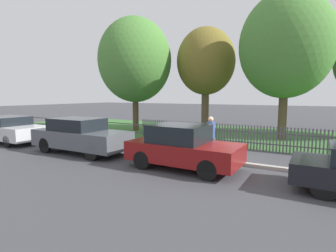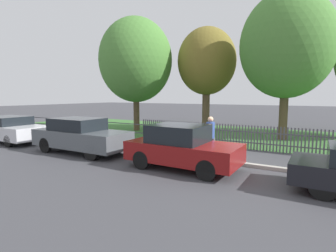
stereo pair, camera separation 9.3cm
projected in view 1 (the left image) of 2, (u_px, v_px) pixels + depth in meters
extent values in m
plane|color=#424247|center=(215.00, 163.00, 9.60)|extent=(120.00, 120.00, 0.00)
cube|color=#B2ADA3|center=(216.00, 161.00, 9.68)|extent=(38.24, 0.20, 0.12)
cube|color=#3D7033|center=(256.00, 136.00, 15.92)|extent=(38.24, 8.47, 0.01)
cube|color=#4C4C51|center=(238.00, 142.00, 12.24)|extent=(38.24, 0.03, 0.05)
cube|color=#4C4C51|center=(238.00, 131.00, 12.18)|extent=(38.24, 0.03, 0.05)
cube|color=#4C4C51|center=(143.00, 129.00, 14.82)|extent=(0.06, 0.03, 1.12)
cube|color=#4C4C51|center=(145.00, 129.00, 14.75)|extent=(0.06, 0.03, 1.12)
cube|color=#4C4C51|center=(147.00, 129.00, 14.68)|extent=(0.06, 0.03, 1.12)
cube|color=#4C4C51|center=(149.00, 130.00, 14.62)|extent=(0.06, 0.03, 1.12)
cube|color=#4C4C51|center=(151.00, 130.00, 14.55)|extent=(0.06, 0.03, 1.12)
cube|color=#4C4C51|center=(153.00, 130.00, 14.48)|extent=(0.06, 0.03, 1.12)
cube|color=#4C4C51|center=(155.00, 130.00, 14.42)|extent=(0.06, 0.03, 1.12)
cube|color=#4C4C51|center=(157.00, 130.00, 14.35)|extent=(0.06, 0.03, 1.12)
cube|color=#4C4C51|center=(159.00, 130.00, 14.29)|extent=(0.06, 0.03, 1.12)
cube|color=#4C4C51|center=(162.00, 131.00, 14.22)|extent=(0.06, 0.03, 1.12)
cube|color=#4C4C51|center=(164.00, 131.00, 14.15)|extent=(0.06, 0.03, 1.12)
cube|color=#4C4C51|center=(166.00, 131.00, 14.09)|extent=(0.06, 0.03, 1.12)
cube|color=#4C4C51|center=(168.00, 131.00, 14.02)|extent=(0.06, 0.03, 1.12)
cube|color=#4C4C51|center=(170.00, 131.00, 13.95)|extent=(0.06, 0.03, 1.12)
cube|color=#4C4C51|center=(173.00, 131.00, 13.89)|extent=(0.06, 0.03, 1.12)
cube|color=#4C4C51|center=(175.00, 132.00, 13.82)|extent=(0.06, 0.03, 1.12)
cube|color=#4C4C51|center=(177.00, 132.00, 13.75)|extent=(0.06, 0.03, 1.12)
cube|color=#4C4C51|center=(179.00, 132.00, 13.69)|extent=(0.06, 0.03, 1.12)
cube|color=#4C4C51|center=(182.00, 132.00, 13.62)|extent=(0.06, 0.03, 1.12)
cube|color=#4C4C51|center=(184.00, 132.00, 13.55)|extent=(0.06, 0.03, 1.12)
cube|color=#4C4C51|center=(186.00, 132.00, 13.49)|extent=(0.06, 0.03, 1.12)
cube|color=#4C4C51|center=(189.00, 133.00, 13.42)|extent=(0.06, 0.03, 1.12)
cube|color=#4C4C51|center=(191.00, 133.00, 13.35)|extent=(0.06, 0.03, 1.12)
cube|color=#4C4C51|center=(194.00, 133.00, 13.29)|extent=(0.06, 0.03, 1.12)
cube|color=#4C4C51|center=(196.00, 133.00, 13.22)|extent=(0.06, 0.03, 1.12)
cube|color=#4C4C51|center=(199.00, 133.00, 13.16)|extent=(0.06, 0.03, 1.12)
cube|color=#4C4C51|center=(201.00, 134.00, 13.09)|extent=(0.06, 0.03, 1.12)
cube|color=#4C4C51|center=(204.00, 134.00, 13.02)|extent=(0.06, 0.03, 1.12)
cube|color=#4C4C51|center=(206.00, 134.00, 12.96)|extent=(0.06, 0.03, 1.12)
cube|color=#4C4C51|center=(209.00, 134.00, 12.89)|extent=(0.06, 0.03, 1.12)
cube|color=#4C4C51|center=(211.00, 134.00, 12.82)|extent=(0.06, 0.03, 1.12)
cube|color=#4C4C51|center=(214.00, 135.00, 12.76)|extent=(0.06, 0.03, 1.12)
cube|color=#4C4C51|center=(217.00, 135.00, 12.69)|extent=(0.06, 0.03, 1.12)
cube|color=#4C4C51|center=(219.00, 135.00, 12.62)|extent=(0.06, 0.03, 1.12)
cube|color=#4C4C51|center=(222.00, 135.00, 12.56)|extent=(0.06, 0.03, 1.12)
cube|color=#4C4C51|center=(225.00, 135.00, 12.49)|extent=(0.06, 0.03, 1.12)
cube|color=#4C4C51|center=(228.00, 136.00, 12.42)|extent=(0.06, 0.03, 1.12)
cube|color=#4C4C51|center=(231.00, 136.00, 12.36)|extent=(0.06, 0.03, 1.12)
cube|color=#4C4C51|center=(233.00, 136.00, 12.29)|extent=(0.06, 0.03, 1.12)
cube|color=#4C4C51|center=(236.00, 136.00, 12.22)|extent=(0.06, 0.03, 1.12)
cube|color=#4C4C51|center=(239.00, 137.00, 12.16)|extent=(0.06, 0.03, 1.12)
cube|color=#4C4C51|center=(242.00, 137.00, 12.09)|extent=(0.06, 0.03, 1.12)
cube|color=#4C4C51|center=(245.00, 137.00, 12.03)|extent=(0.06, 0.03, 1.12)
cube|color=#4C4C51|center=(248.00, 137.00, 11.96)|extent=(0.06, 0.03, 1.12)
cube|color=#4C4C51|center=(251.00, 137.00, 11.89)|extent=(0.06, 0.03, 1.12)
cube|color=#4C4C51|center=(254.00, 138.00, 11.83)|extent=(0.06, 0.03, 1.12)
cube|color=#4C4C51|center=(257.00, 138.00, 11.76)|extent=(0.06, 0.03, 1.12)
cube|color=#4C4C51|center=(260.00, 138.00, 11.69)|extent=(0.06, 0.03, 1.12)
cube|color=#4C4C51|center=(264.00, 138.00, 11.63)|extent=(0.06, 0.03, 1.12)
cube|color=#4C4C51|center=(267.00, 139.00, 11.56)|extent=(0.06, 0.03, 1.12)
cube|color=#4C4C51|center=(270.00, 139.00, 11.49)|extent=(0.06, 0.03, 1.12)
cube|color=#4C4C51|center=(273.00, 139.00, 11.43)|extent=(0.06, 0.03, 1.12)
cube|color=#4C4C51|center=(277.00, 139.00, 11.36)|extent=(0.06, 0.03, 1.12)
cube|color=#4C4C51|center=(280.00, 140.00, 11.29)|extent=(0.06, 0.03, 1.12)
cube|color=#4C4C51|center=(284.00, 140.00, 11.23)|extent=(0.06, 0.03, 1.12)
cube|color=#4C4C51|center=(287.00, 140.00, 11.16)|extent=(0.06, 0.03, 1.12)
cube|color=#4C4C51|center=(290.00, 140.00, 11.10)|extent=(0.06, 0.03, 1.12)
cube|color=#4C4C51|center=(294.00, 141.00, 11.03)|extent=(0.06, 0.03, 1.12)
cube|color=#4C4C51|center=(298.00, 141.00, 10.96)|extent=(0.06, 0.03, 1.12)
cube|color=#4C4C51|center=(301.00, 141.00, 10.90)|extent=(0.06, 0.03, 1.12)
cube|color=#4C4C51|center=(305.00, 142.00, 10.83)|extent=(0.06, 0.03, 1.12)
cube|color=#4C4C51|center=(309.00, 142.00, 10.76)|extent=(0.06, 0.03, 1.12)
cube|color=#4C4C51|center=(312.00, 142.00, 10.70)|extent=(0.06, 0.03, 1.12)
cube|color=#4C4C51|center=(316.00, 142.00, 10.63)|extent=(0.06, 0.03, 1.12)
cube|color=#4C4C51|center=(320.00, 143.00, 10.56)|extent=(0.06, 0.03, 1.12)
cube|color=#4C4C51|center=(324.00, 143.00, 10.50)|extent=(0.06, 0.03, 1.12)
cube|color=#4C4C51|center=(328.00, 143.00, 10.43)|extent=(0.06, 0.03, 1.12)
cube|color=#4C4C51|center=(332.00, 144.00, 10.36)|extent=(0.06, 0.03, 1.12)
cube|color=#4C4C51|center=(336.00, 144.00, 10.30)|extent=(0.06, 0.03, 1.12)
cube|color=silver|center=(9.00, 131.00, 13.77)|extent=(4.41, 1.91, 0.66)
cube|color=black|center=(6.00, 121.00, 13.81)|extent=(2.12, 1.70, 0.44)
cylinder|color=black|center=(41.00, 136.00, 13.87)|extent=(0.59, 0.14, 0.58)
cylinder|color=black|center=(7.00, 141.00, 12.38)|extent=(0.59, 0.14, 0.58)
cylinder|color=black|center=(12.00, 133.00, 15.22)|extent=(0.59, 0.14, 0.58)
cube|color=#51565B|center=(81.00, 138.00, 11.18)|extent=(4.40, 1.72, 0.70)
cube|color=black|center=(77.00, 124.00, 11.21)|extent=(2.12, 1.53, 0.51)
cylinder|color=black|center=(118.00, 145.00, 11.22)|extent=(0.65, 0.14, 0.65)
cylinder|color=black|center=(91.00, 152.00, 9.88)|extent=(0.65, 0.14, 0.65)
cylinder|color=black|center=(74.00, 140.00, 12.54)|extent=(0.65, 0.14, 0.65)
cylinder|color=black|center=(45.00, 145.00, 11.20)|extent=(0.65, 0.14, 0.65)
cube|color=maroon|center=(184.00, 152.00, 8.80)|extent=(3.78, 1.81, 0.63)
cube|color=black|center=(179.00, 133.00, 8.82)|extent=(1.83, 1.60, 0.59)
cylinder|color=black|center=(225.00, 159.00, 8.93)|extent=(0.63, 0.15, 0.62)
cylinder|color=black|center=(207.00, 170.00, 7.56)|extent=(0.63, 0.15, 0.62)
cylinder|color=black|center=(167.00, 151.00, 10.11)|extent=(0.63, 0.15, 0.62)
cylinder|color=black|center=(142.00, 160.00, 8.73)|extent=(0.63, 0.15, 0.62)
cylinder|color=black|center=(323.00, 171.00, 7.50)|extent=(0.62, 0.14, 0.62)
cylinder|color=black|center=(324.00, 187.00, 6.16)|extent=(0.62, 0.14, 0.62)
cylinder|color=black|center=(188.00, 148.00, 10.87)|extent=(0.60, 0.14, 0.59)
cylinder|color=black|center=(159.00, 145.00, 11.46)|extent=(0.60, 0.14, 0.59)
ellipsoid|color=black|center=(174.00, 139.00, 11.13)|extent=(1.84, 0.67, 0.77)
ellipsoid|color=black|center=(183.00, 135.00, 10.92)|extent=(0.46, 0.73, 0.35)
cylinder|color=brown|center=(136.00, 107.00, 18.28)|extent=(0.41, 0.41, 3.28)
ellipsoid|color=#4C8438|center=(135.00, 60.00, 17.91)|extent=(4.98, 4.98, 5.73)
cylinder|color=brown|center=(205.00, 106.00, 18.04)|extent=(0.51, 0.51, 3.51)
ellipsoid|color=olive|center=(206.00, 61.00, 17.69)|extent=(3.93, 3.93, 4.52)
cylinder|color=brown|center=(283.00, 108.00, 14.48)|extent=(0.45, 0.45, 3.57)
ellipsoid|color=#4C8438|center=(286.00, 45.00, 14.09)|extent=(4.94, 4.94, 5.68)
cylinder|color=slate|center=(213.00, 148.00, 10.33)|extent=(0.15, 0.15, 0.80)
cylinder|color=slate|center=(207.00, 148.00, 10.32)|extent=(0.15, 0.15, 0.80)
cylinder|color=#334C93|center=(211.00, 130.00, 10.24)|extent=(0.46, 0.46, 0.63)
sphere|color=tan|center=(211.00, 119.00, 10.19)|extent=(0.22, 0.22, 0.22)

